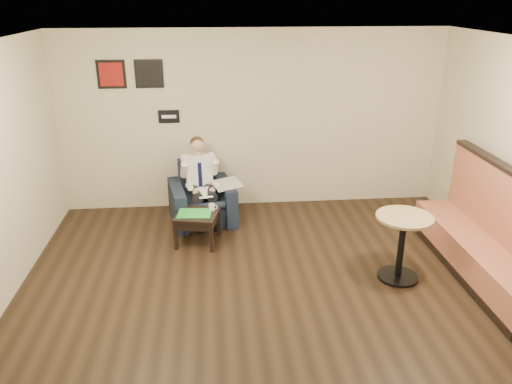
{
  "coord_description": "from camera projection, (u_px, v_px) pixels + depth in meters",
  "views": [
    {
      "loc": [
        -0.64,
        -4.65,
        3.27
      ],
      "look_at": [
        -0.11,
        1.2,
        0.92
      ],
      "focal_mm": 35.0,
      "sensor_mm": 36.0,
      "label": 1
    }
  ],
  "objects": [
    {
      "name": "ground",
      "position": [
        276.0,
        308.0,
        5.57
      ],
      "size": [
        6.0,
        6.0,
        0.0
      ],
      "primitive_type": "plane",
      "color": "black",
      "rests_on": "ground"
    },
    {
      "name": "wall_back",
      "position": [
        253.0,
        121.0,
        7.82
      ],
      "size": [
        6.0,
        0.02,
        2.8
      ],
      "primitive_type": "cube",
      "color": "beige",
      "rests_on": "ground"
    },
    {
      "name": "ceiling",
      "position": [
        280.0,
        48.0,
        4.53
      ],
      "size": [
        6.0,
        6.0,
        0.02
      ],
      "primitive_type": "cube",
      "color": "white",
      "rests_on": "wall_back"
    },
    {
      "name": "seating_sign",
      "position": [
        169.0,
        117.0,
        7.66
      ],
      "size": [
        0.32,
        0.02,
        0.2
      ],
      "primitive_type": "cube",
      "color": "black",
      "rests_on": "wall_back"
    },
    {
      "name": "art_print_left",
      "position": [
        111.0,
        74.0,
        7.36
      ],
      "size": [
        0.42,
        0.03,
        0.42
      ],
      "primitive_type": "cube",
      "color": "maroon",
      "rests_on": "wall_back"
    },
    {
      "name": "art_print_right",
      "position": [
        149.0,
        74.0,
        7.4
      ],
      "size": [
        0.42,
        0.03,
        0.42
      ],
      "primitive_type": "cube",
      "color": "black",
      "rests_on": "wall_back"
    },
    {
      "name": "armchair",
      "position": [
        202.0,
        194.0,
        7.53
      ],
      "size": [
        1.07,
        1.07,
        0.89
      ],
      "primitive_type": "cube",
      "rotation": [
        0.0,
        0.0,
        0.19
      ],
      "color": "black",
      "rests_on": "ground"
    },
    {
      "name": "seated_man",
      "position": [
        203.0,
        186.0,
        7.37
      ],
      "size": [
        0.73,
        0.96,
        1.22
      ],
      "primitive_type": null,
      "rotation": [
        0.0,
        0.0,
        0.19
      ],
      "color": "silver",
      "rests_on": "armchair"
    },
    {
      "name": "lap_papers",
      "position": [
        204.0,
        193.0,
        7.3
      ],
      "size": [
        0.27,
        0.33,
        0.01
      ],
      "primitive_type": "cube",
      "rotation": [
        0.0,
        0.0,
        0.26
      ],
      "color": "white",
      "rests_on": "seated_man"
    },
    {
      "name": "newspaper",
      "position": [
        227.0,
        184.0,
        7.48
      ],
      "size": [
        0.49,
        0.56,
        0.01
      ],
      "primitive_type": "cube",
      "rotation": [
        0.0,
        0.0,
        0.24
      ],
      "color": "silver",
      "rests_on": "armchair"
    },
    {
      "name": "side_table",
      "position": [
        198.0,
        228.0,
        6.94
      ],
      "size": [
        0.66,
        0.66,
        0.45
      ],
      "primitive_type": "cube",
      "rotation": [
        0.0,
        0.0,
        -0.22
      ],
      "color": "black",
      "rests_on": "ground"
    },
    {
      "name": "green_folder",
      "position": [
        195.0,
        213.0,
        6.84
      ],
      "size": [
        0.48,
        0.36,
        0.01
      ],
      "primitive_type": "cube",
      "rotation": [
        0.0,
        0.0,
        -0.08
      ],
      "color": "green",
      "rests_on": "side_table"
    },
    {
      "name": "coffee_mug",
      "position": [
        212.0,
        207.0,
        6.93
      ],
      "size": [
        0.1,
        0.1,
        0.1
      ],
      "primitive_type": "cylinder",
      "rotation": [
        0.0,
        0.0,
        -0.22
      ],
      "color": "white",
      "rests_on": "side_table"
    },
    {
      "name": "smartphone",
      "position": [
        203.0,
        208.0,
        7.0
      ],
      "size": [
        0.16,
        0.12,
        0.01
      ],
      "primitive_type": "cube",
      "rotation": [
        0.0,
        0.0,
        -0.4
      ],
      "color": "black",
      "rests_on": "side_table"
    },
    {
      "name": "banquette",
      "position": [
        484.0,
        225.0,
        6.01
      ],
      "size": [
        0.62,
        2.61,
        1.33
      ],
      "primitive_type": "cube",
      "color": "#A75A41",
      "rests_on": "ground"
    },
    {
      "name": "cafe_table",
      "position": [
        401.0,
        248.0,
        6.0
      ],
      "size": [
        0.84,
        0.84,
        0.83
      ],
      "primitive_type": "cylinder",
      "rotation": [
        0.0,
        0.0,
        -0.3
      ],
      "color": "#A18457",
      "rests_on": "ground"
    }
  ]
}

